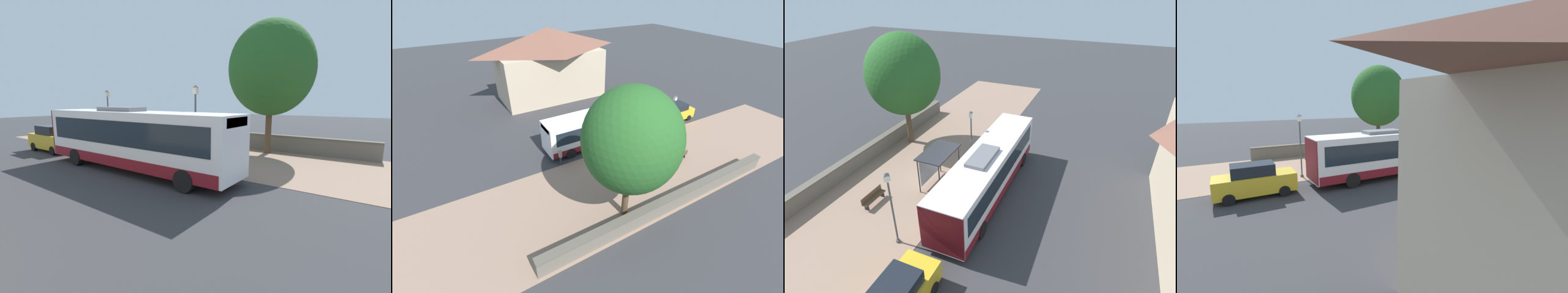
{
  "view_description": "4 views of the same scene",
  "coord_description": "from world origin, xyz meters",
  "views": [
    {
      "loc": [
        11.26,
        9.7,
        3.83
      ],
      "look_at": [
        0.04,
        1.71,
        1.41
      ],
      "focal_mm": 24.0,
      "sensor_mm": 36.0,
      "label": 1
    },
    {
      "loc": [
        -17.13,
        11.65,
        14.0
      ],
      "look_at": [
        -0.34,
        1.96,
        1.39
      ],
      "focal_mm": 24.0,
      "sensor_mm": 36.0,
      "label": 2
    },
    {
      "loc": [
        7.86,
        -16.6,
        12.83
      ],
      "look_at": [
        0.46,
        0.65,
        2.38
      ],
      "focal_mm": 28.0,
      "sensor_mm": 36.0,
      "label": 3
    },
    {
      "loc": [
        17.65,
        -11.9,
        5.59
      ],
      "look_at": [
        -1.47,
        -1.01,
        1.69
      ],
      "focal_mm": 24.0,
      "sensor_mm": 36.0,
      "label": 4
    }
  ],
  "objects": [
    {
      "name": "bus_shelter",
      "position": [
        -1.8,
        -1.56,
        2.22
      ],
      "size": [
        1.88,
        3.07,
        2.67
      ],
      "color": "#2D2D33",
      "rests_on": "ground"
    },
    {
      "name": "street_lamp_near",
      "position": [
        -1.1,
        -7.21,
        2.72
      ],
      "size": [
        0.28,
        0.28,
        4.61
      ],
      "color": "#4C4C51",
      "rests_on": "ground"
    },
    {
      "name": "sidewalk_plaza",
      "position": [
        -4.5,
        0.0,
        0.01
      ],
      "size": [
        9.0,
        44.0,
        0.02
      ],
      "color": "#937560",
      "rests_on": "ground"
    },
    {
      "name": "street_lamp_far",
      "position": [
        -0.53,
        1.3,
        2.76
      ],
      "size": [
        0.28,
        0.28,
        4.67
      ],
      "color": "#4C4C51",
      "rests_on": "ground"
    },
    {
      "name": "bus",
      "position": [
        1.8,
        -1.17,
        1.81
      ],
      "size": [
        2.59,
        12.37,
        3.49
      ],
      "color": "white",
      "rests_on": "ground"
    },
    {
      "name": "pedestrian",
      "position": [
        0.25,
        4.41,
        0.93
      ],
      "size": [
        0.34,
        0.22,
        1.6
      ],
      "color": "#2D3347",
      "rests_on": "ground"
    },
    {
      "name": "stone_wall",
      "position": [
        -8.55,
        0.0,
        0.64
      ],
      "size": [
        0.6,
        20.0,
        1.26
      ],
      "color": "#6B6356",
      "rests_on": "ground"
    },
    {
      "name": "parked_car_behind_bus",
      "position": [
        1.45,
        -10.6,
        0.95
      ],
      "size": [
        1.95,
        4.45,
        1.96
      ],
      "color": "gold",
      "rests_on": "ground"
    },
    {
      "name": "ground_plane",
      "position": [
        0.0,
        0.0,
        0.0
      ],
      "size": [
        120.0,
        120.0,
        0.0
      ],
      "primitive_type": "plane",
      "color": "#353538",
      "rests_on": "ground"
    },
    {
      "name": "bench",
      "position": [
        -4.55,
        -5.08,
        0.48
      ],
      "size": [
        0.4,
        1.83,
        0.88
      ],
      "color": "brown",
      "rests_on": "ground"
    },
    {
      "name": "shade_tree",
      "position": [
        -7.26,
        3.03,
        6.03
      ],
      "size": [
        5.95,
        5.95,
        9.32
      ],
      "color": "brown",
      "rests_on": "ground"
    }
  ]
}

